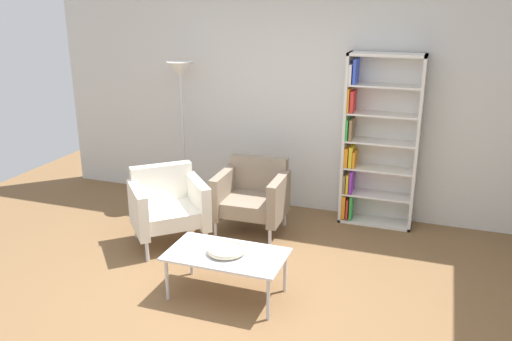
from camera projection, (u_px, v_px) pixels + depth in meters
The scene contains 8 objects.
ground_plane at pixel (225, 311), 4.34m from camera, with size 8.32×8.32×0.00m, color brown.
plaster_back_panel at pixel (306, 88), 6.09m from camera, with size 6.40×0.12×2.90m, color silver.
bookshelf_tall at pixel (375, 143), 5.80m from camera, with size 0.80×0.30×1.90m.
coffee_table_low at pixel (226, 257), 4.46m from camera, with size 1.00×0.56×0.40m.
decorative_bowl at pixel (226, 250), 4.44m from camera, with size 0.32×0.32×0.05m.
armchair_by_bookshelf at pixel (253, 195), 5.72m from camera, with size 0.74×0.68×0.78m.
armchair_spare_guest at pixel (167, 205), 5.45m from camera, with size 0.95×0.95×0.78m.
floor_lamp_torchiere at pixel (181, 87), 6.20m from camera, with size 0.32×0.32×1.74m.
Camera 1 is at (1.50, -3.46, 2.45)m, focal length 37.13 mm.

